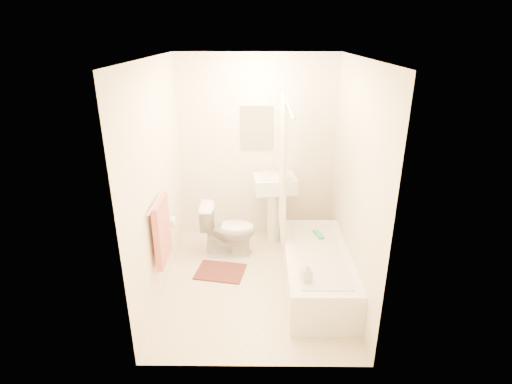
{
  "coord_description": "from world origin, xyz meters",
  "views": [
    {
      "loc": [
        0.04,
        -3.77,
        2.63
      ],
      "look_at": [
        0.0,
        0.25,
        1.0
      ],
      "focal_mm": 28.0,
      "sensor_mm": 36.0,
      "label": 1
    }
  ],
  "objects_px": {
    "toilet": "(228,230)",
    "sink": "(274,207)",
    "bath_mat": "(220,272)",
    "bathtub": "(316,270)",
    "soap_bottle": "(307,272)"
  },
  "relations": [
    {
      "from": "bath_mat",
      "to": "soap_bottle",
      "type": "bearing_deg",
      "value": -41.87
    },
    {
      "from": "toilet",
      "to": "soap_bottle",
      "type": "xyz_separation_m",
      "value": [
        0.83,
        -1.25,
        0.2
      ]
    },
    {
      "from": "sink",
      "to": "bath_mat",
      "type": "relative_size",
      "value": 1.86
    },
    {
      "from": "soap_bottle",
      "to": "bath_mat",
      "type": "bearing_deg",
      "value": 138.13
    },
    {
      "from": "toilet",
      "to": "sink",
      "type": "bearing_deg",
      "value": -64.0
    },
    {
      "from": "bathtub",
      "to": "soap_bottle",
      "type": "xyz_separation_m",
      "value": [
        -0.18,
        -0.53,
        0.32
      ]
    },
    {
      "from": "sink",
      "to": "bath_mat",
      "type": "xyz_separation_m",
      "value": [
        -0.64,
        -0.74,
        -0.5
      ]
    },
    {
      "from": "toilet",
      "to": "bath_mat",
      "type": "xyz_separation_m",
      "value": [
        -0.07,
        -0.44,
        -0.32
      ]
    },
    {
      "from": "soap_bottle",
      "to": "bathtub",
      "type": "bearing_deg",
      "value": 71.42
    },
    {
      "from": "toilet",
      "to": "sink",
      "type": "height_order",
      "value": "sink"
    },
    {
      "from": "bathtub",
      "to": "bath_mat",
      "type": "distance_m",
      "value": 1.13
    },
    {
      "from": "bathtub",
      "to": "toilet",
      "type": "bearing_deg",
      "value": 144.47
    },
    {
      "from": "sink",
      "to": "soap_bottle",
      "type": "distance_m",
      "value": 1.57
    },
    {
      "from": "sink",
      "to": "bath_mat",
      "type": "bearing_deg",
      "value": -138.28
    },
    {
      "from": "toilet",
      "to": "soap_bottle",
      "type": "relative_size",
      "value": 3.48
    }
  ]
}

